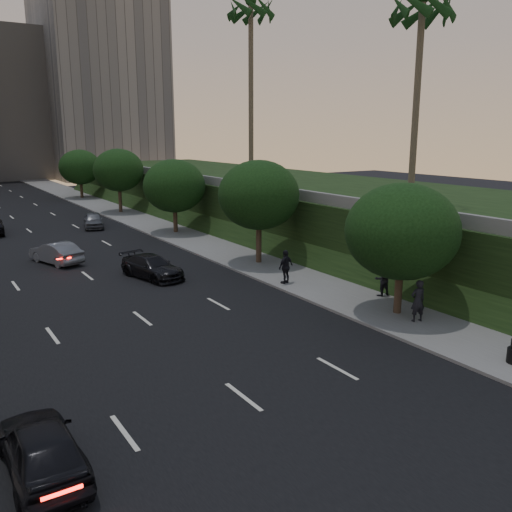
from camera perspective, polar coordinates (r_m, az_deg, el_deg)
ground at (r=14.81m, az=9.57°, el=-22.06°), size 160.00×160.00×0.00m
road_surface at (r=40.61m, az=-20.00°, el=0.17°), size 16.00×140.00×0.02m
sidewalk_right at (r=43.86m, az=-6.88°, el=1.86°), size 4.50×140.00×0.15m
embankment at (r=48.16m, az=6.85°, el=5.18°), size 18.00×90.00×4.00m
parapet_wall at (r=43.02m, az=-1.93°, el=7.49°), size 0.35×90.00×0.70m
office_block_right at (r=110.12m, az=-16.16°, el=17.46°), size 20.00×22.00×36.00m
tree_right_a at (r=25.51m, az=15.11°, el=2.51°), size 5.20×5.20×6.24m
tree_right_b at (r=34.56m, az=0.30°, el=6.43°), size 5.20×5.20×6.74m
tree_right_c at (r=46.01m, az=-8.60°, el=7.30°), size 5.20×5.20×6.24m
tree_right_d at (r=58.99m, az=-14.27°, el=8.75°), size 5.20×5.20×6.74m
tree_right_e at (r=73.38m, az=-18.05°, el=8.88°), size 5.20×5.20×6.24m
palm_mid at (r=35.17m, az=17.11°, el=23.69°), size 3.20×3.20×13.00m
palm_far at (r=46.75m, az=-0.55°, el=24.31°), size 3.20×3.20×15.50m
sedan_near_left at (r=15.36m, az=-21.62°, el=-18.20°), size 1.75×4.34×1.48m
sedan_mid_left at (r=37.75m, az=-20.31°, el=0.32°), size 2.79×4.59×1.43m
sedan_near_right at (r=32.48m, az=-10.88°, el=-1.14°), size 2.91×4.93×1.34m
sedan_far_right at (r=50.71m, az=-16.74°, el=3.63°), size 2.60×4.39×1.40m
pedestrian_a at (r=25.22m, az=16.67°, el=-4.54°), size 0.79×0.62×1.91m
pedestrian_b at (r=28.70m, az=13.10°, el=-2.34°), size 0.93×0.76×1.79m
pedestrian_c at (r=30.21m, az=3.15°, el=-1.13°), size 1.20×0.74×1.91m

